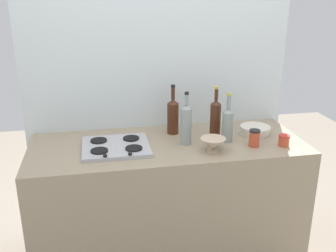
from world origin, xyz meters
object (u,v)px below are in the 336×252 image
at_px(wine_bottle_leftmost, 173,116).
at_px(wine_bottle_mid_right, 186,124).
at_px(plate_stack, 255,130).
at_px(wine_bottle_mid_left, 228,124).
at_px(wine_bottle_rightmost, 215,118).
at_px(condiment_jar_rear, 254,138).
at_px(condiment_jar_front, 284,140).
at_px(stovetop_hob, 116,146).
at_px(mixing_bowl, 213,144).

distance_m(wine_bottle_leftmost, wine_bottle_mid_right, 0.21).
xyz_separation_m(plate_stack, wine_bottle_mid_left, (-0.24, -0.09, 0.09)).
bearing_deg(plate_stack, wine_bottle_rightmost, 178.46).
bearing_deg(wine_bottle_mid_left, wine_bottle_mid_right, 178.88).
relative_size(wine_bottle_mid_right, condiment_jar_rear, 3.14).
xyz_separation_m(wine_bottle_rightmost, condiment_jar_front, (0.39, -0.25, -0.10)).
height_order(plate_stack, wine_bottle_mid_right, wine_bottle_mid_right).
xyz_separation_m(wine_bottle_mid_left, wine_bottle_rightmost, (-0.05, 0.10, 0.01)).
height_order(stovetop_hob, wine_bottle_leftmost, wine_bottle_leftmost).
xyz_separation_m(wine_bottle_mid_left, wine_bottle_mid_right, (-0.28, 0.01, 0.02)).
bearing_deg(wine_bottle_mid_left, condiment_jar_rear, -39.57).
relative_size(stovetop_hob, wine_bottle_mid_left, 1.28).
xyz_separation_m(wine_bottle_mid_right, mixing_bowl, (0.14, -0.15, -0.09)).
xyz_separation_m(plate_stack, wine_bottle_mid_right, (-0.52, -0.09, 0.11)).
bearing_deg(wine_bottle_mid_right, plate_stack, 9.77).
bearing_deg(condiment_jar_front, mixing_bowl, 179.91).
bearing_deg(stovetop_hob, mixing_bowl, -14.74).
bearing_deg(mixing_bowl, condiment_jar_front, -0.09).
distance_m(mixing_bowl, condiment_jar_rear, 0.29).
bearing_deg(wine_bottle_mid_left, mixing_bowl, -134.47).
distance_m(wine_bottle_leftmost, wine_bottle_mid_left, 0.39).
bearing_deg(stovetop_hob, wine_bottle_rightmost, 7.61).
bearing_deg(wine_bottle_rightmost, plate_stack, -1.54).
xyz_separation_m(stovetop_hob, wine_bottle_rightmost, (0.68, 0.09, 0.12)).
xyz_separation_m(wine_bottle_leftmost, condiment_jar_front, (0.66, -0.36, -0.09)).
distance_m(wine_bottle_rightmost, condiment_jar_front, 0.47).
relative_size(wine_bottle_mid_left, condiment_jar_rear, 2.95).
distance_m(stovetop_hob, condiment_jar_front, 1.08).
relative_size(wine_bottle_mid_right, wine_bottle_rightmost, 0.99).
height_order(wine_bottle_leftmost, wine_bottle_mid_right, wine_bottle_mid_right).
bearing_deg(wine_bottle_rightmost, stovetop_hob, -172.39).
height_order(wine_bottle_rightmost, condiment_jar_front, wine_bottle_rightmost).
height_order(wine_bottle_mid_right, condiment_jar_rear, wine_bottle_mid_right).
bearing_deg(plate_stack, mixing_bowl, -147.70).
height_order(wine_bottle_leftmost, condiment_jar_front, wine_bottle_leftmost).
xyz_separation_m(wine_bottle_leftmost, wine_bottle_mid_right, (0.04, -0.21, 0.01)).
distance_m(stovetop_hob, wine_bottle_mid_left, 0.74).
bearing_deg(condiment_jar_rear, wine_bottle_mid_left, 140.43).
xyz_separation_m(plate_stack, wine_bottle_leftmost, (-0.56, 0.12, 0.10)).
height_order(stovetop_hob, mixing_bowl, mixing_bowl).
bearing_deg(plate_stack, wine_bottle_mid_right, -170.23).
xyz_separation_m(wine_bottle_rightmost, mixing_bowl, (-0.09, -0.25, -0.09)).
bearing_deg(wine_bottle_rightmost, mixing_bowl, -109.83).
bearing_deg(stovetop_hob, wine_bottle_mid_left, -0.86).
bearing_deg(condiment_jar_front, wine_bottle_mid_left, 156.44).
bearing_deg(wine_bottle_mid_left, wine_bottle_leftmost, 146.53).
xyz_separation_m(plate_stack, mixing_bowl, (-0.38, -0.24, 0.02)).
height_order(stovetop_hob, wine_bottle_mid_left, wine_bottle_mid_left).
relative_size(plate_stack, wine_bottle_rightmost, 0.61).
distance_m(wine_bottle_leftmost, mixing_bowl, 0.41).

